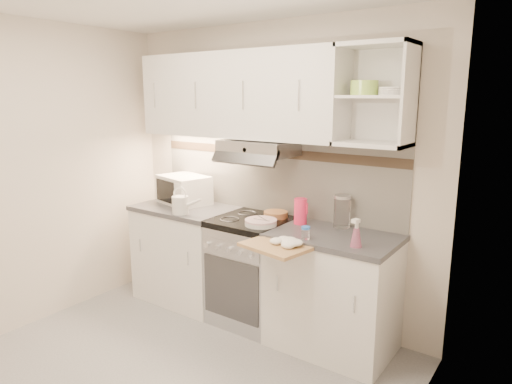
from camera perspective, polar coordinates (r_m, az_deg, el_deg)
ground at (r=3.40m, az=-12.26°, el=-22.26°), size 3.00×3.00×0.00m
room_shell at (r=3.09m, az=-8.53°, el=6.80°), size 3.04×2.84×2.52m
base_cabinet_left at (r=4.38m, az=-8.56°, el=-7.77°), size 0.90×0.60×0.86m
worktop_left at (r=4.25m, az=-8.75°, el=-2.04°), size 0.92×0.62×0.04m
base_cabinet_right at (r=3.57m, az=9.56°, el=-12.46°), size 0.90×0.60×0.86m
worktop_right at (r=3.41m, az=9.82°, el=-5.55°), size 0.92×0.62×0.04m
electric_range at (r=3.92m, az=-0.49°, el=-9.71°), size 0.60×0.60×0.90m
microwave at (r=4.34m, az=-9.00°, el=0.29°), size 0.53×0.44×0.26m
watering_can at (r=3.97m, az=-9.33°, el=-1.51°), size 0.27×0.15×0.24m
plate_stack at (r=3.58m, az=0.61°, el=-3.81°), size 0.25×0.25×0.05m
bread_loaf at (r=3.81m, az=2.49°, el=-2.82°), size 0.20×0.20×0.05m
pink_pitcher at (r=3.62m, az=5.59°, el=-2.40°), size 0.11×0.10×0.20m
glass_jar at (r=3.57m, az=10.69°, el=-2.37°), size 0.13×0.13×0.25m
spice_jar at (r=3.26m, az=6.23°, el=-5.06°), size 0.06×0.06×0.09m
spray_bottle at (r=3.14m, az=12.43°, el=-5.27°), size 0.08×0.08×0.21m
cutting_board at (r=3.22m, az=2.97°, el=-6.64°), size 0.51×0.48×0.02m
dish_towel at (r=3.16m, az=3.53°, el=-6.14°), size 0.29×0.27×0.06m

